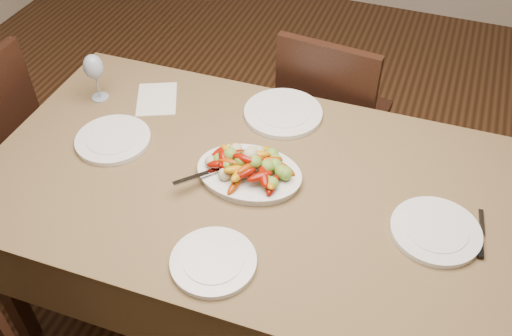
{
  "coord_description": "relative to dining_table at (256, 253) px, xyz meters",
  "views": [
    {
      "loc": [
        0.54,
        -1.1,
        2.09
      ],
      "look_at": [
        0.07,
        0.16,
        0.82
      ],
      "focal_mm": 40.0,
      "sensor_mm": 36.0,
      "label": 1
    }
  ],
  "objects": [
    {
      "name": "dining_table",
      "position": [
        0.0,
        0.0,
        0.0
      ],
      "size": [
        1.86,
        1.07,
        0.76
      ],
      "primitive_type": "cube",
      "rotation": [
        0.0,
        0.0,
        0.02
      ],
      "color": "brown",
      "rests_on": "ground"
    },
    {
      "name": "serving_spoon",
      "position": [
        -0.09,
        -0.03,
        0.43
      ],
      "size": [
        0.26,
        0.22,
        0.03
      ],
      "primitive_type": null,
      "rotation": [
        0.0,
        0.0,
        -0.66
      ],
      "color": "#9EA0A8",
      "rests_on": "serving_platter"
    },
    {
      "name": "plate_left",
      "position": [
        -0.55,
        0.01,
        0.39
      ],
      "size": [
        0.27,
        0.27,
        0.02
      ],
      "primitive_type": "cylinder",
      "color": "white",
      "rests_on": "dining_table"
    },
    {
      "name": "roasted_vegetables",
      "position": [
        -0.03,
        0.01,
        0.45
      ],
      "size": [
        0.28,
        0.19,
        0.09
      ],
      "primitive_type": null,
      "rotation": [
        0.0,
        0.0,
        0.02
      ],
      "color": "#7C0D02",
      "rests_on": "serving_platter"
    },
    {
      "name": "floor",
      "position": [
        -0.07,
        -0.16,
        -0.38
      ],
      "size": [
        6.0,
        6.0,
        0.0
      ],
      "primitive_type": "plane",
      "color": "#3D2412",
      "rests_on": "ground"
    },
    {
      "name": "table_knife",
      "position": [
        0.72,
        0.01,
        0.38
      ],
      "size": [
        0.04,
        0.2,
        0.01
      ],
      "primitive_type": null,
      "rotation": [
        0.0,
        0.0,
        0.12
      ],
      "color": "#9EA0A8",
      "rests_on": "dining_table"
    },
    {
      "name": "plate_near",
      "position": [
        0.0,
        -0.36,
        0.39
      ],
      "size": [
        0.25,
        0.25,
        0.02
      ],
      "primitive_type": "cylinder",
      "color": "white",
      "rests_on": "dining_table"
    },
    {
      "name": "plate_right",
      "position": [
        0.59,
        -0.02,
        0.39
      ],
      "size": [
        0.27,
        0.27,
        0.02
      ],
      "primitive_type": "cylinder",
      "color": "white",
      "rests_on": "dining_table"
    },
    {
      "name": "chair_far",
      "position": [
        0.09,
        0.79,
        0.1
      ],
      "size": [
        0.46,
        0.46,
        0.95
      ],
      "primitive_type": null,
      "rotation": [
        0.0,
        0.0,
        3.04
      ],
      "color": "black",
      "rests_on": "ground"
    },
    {
      "name": "serving_platter",
      "position": [
        -0.03,
        0.01,
        0.39
      ],
      "size": [
        0.35,
        0.26,
        0.02
      ],
      "primitive_type": "ellipsoid",
      "rotation": [
        0.0,
        0.0,
        0.02
      ],
      "color": "white",
      "rests_on": "dining_table"
    },
    {
      "name": "menu_card",
      "position": [
        -0.52,
        0.29,
        0.38
      ],
      "size": [
        0.22,
        0.25,
        0.0
      ],
      "primitive_type": "cube",
      "rotation": [
        0.0,
        0.0,
        0.43
      ],
      "color": "silver",
      "rests_on": "dining_table"
    },
    {
      "name": "plate_far",
      "position": [
        -0.03,
        0.37,
        0.39
      ],
      "size": [
        0.3,
        0.3,
        0.02
      ],
      "primitive_type": "cylinder",
      "color": "white",
      "rests_on": "dining_table"
    },
    {
      "name": "wine_glass",
      "position": [
        -0.73,
        0.22,
        0.48
      ],
      "size": [
        0.08,
        0.08,
        0.2
      ],
      "primitive_type": null,
      "color": "#8C99A5",
      "rests_on": "dining_table"
    }
  ]
}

